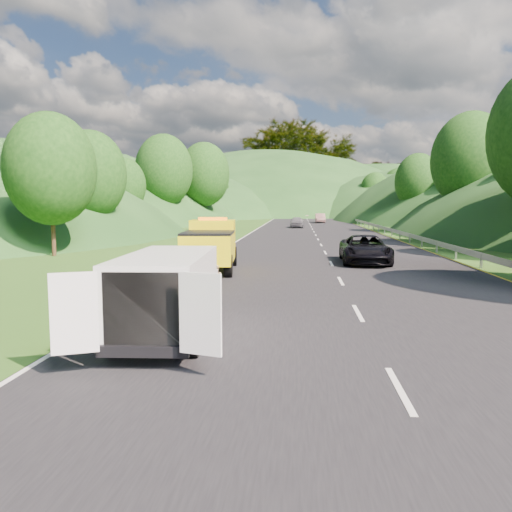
# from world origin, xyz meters

# --- Properties ---
(ground) EXTENTS (320.00, 320.00, 0.00)m
(ground) POSITION_xyz_m (0.00, 0.00, 0.00)
(ground) COLOR #38661E
(ground) RESTS_ON ground
(road_surface) EXTENTS (14.00, 200.00, 0.02)m
(road_surface) POSITION_xyz_m (3.00, 40.00, 0.01)
(road_surface) COLOR black
(road_surface) RESTS_ON ground
(guardrail) EXTENTS (0.06, 140.00, 1.52)m
(guardrail) POSITION_xyz_m (10.30, 52.50, 0.00)
(guardrail) COLOR gray
(guardrail) RESTS_ON ground
(tree_line_left) EXTENTS (14.00, 140.00, 14.00)m
(tree_line_left) POSITION_xyz_m (-19.00, 60.00, 0.00)
(tree_line_left) COLOR #2C5B1A
(tree_line_left) RESTS_ON ground
(tree_line_right) EXTENTS (14.00, 140.00, 14.00)m
(tree_line_right) POSITION_xyz_m (23.00, 60.00, 0.00)
(tree_line_right) COLOR #2C5B1A
(tree_line_right) RESTS_ON ground
(hills_backdrop) EXTENTS (201.00, 288.60, 44.00)m
(hills_backdrop) POSITION_xyz_m (6.50, 134.70, 0.00)
(hills_backdrop) COLOR #2D5B23
(hills_backdrop) RESTS_ON ground
(tow_truck) EXTENTS (2.61, 5.99, 2.51)m
(tow_truck) POSITION_xyz_m (-2.84, 6.69, 1.23)
(tow_truck) COLOR black
(tow_truck) RESTS_ON ground
(white_van) EXTENTS (3.10, 5.77, 2.01)m
(white_van) POSITION_xyz_m (-1.79, -4.95, 1.14)
(white_van) COLOR black
(white_van) RESTS_ON ground
(woman) EXTENTS (0.65, 0.69, 1.53)m
(woman) POSITION_xyz_m (-3.94, 0.03, 0.00)
(woman) COLOR white
(woman) RESTS_ON ground
(child) EXTENTS (0.61, 0.63, 1.02)m
(child) POSITION_xyz_m (-1.59, 0.68, 0.00)
(child) COLOR tan
(child) RESTS_ON ground
(worker) EXTENTS (1.16, 1.05, 1.56)m
(worker) POSITION_xyz_m (-1.52, -6.19, 0.00)
(worker) COLOR black
(worker) RESTS_ON ground
(suitcase) EXTENTS (0.36, 0.23, 0.55)m
(suitcase) POSITION_xyz_m (-4.48, -0.19, 0.28)
(suitcase) COLOR #62654C
(suitcase) RESTS_ON ground
(spare_tire) EXTENTS (0.73, 0.73, 0.20)m
(spare_tire) POSITION_xyz_m (-1.47, -5.36, 0.00)
(spare_tire) COLOR black
(spare_tire) RESTS_ON ground
(passing_suv) EXTENTS (2.59, 5.40, 1.48)m
(passing_suv) POSITION_xyz_m (4.79, 10.40, 0.00)
(passing_suv) COLOR black
(passing_suv) RESTS_ON ground
(dist_car_a) EXTENTS (1.71, 4.25, 1.45)m
(dist_car_a) POSITION_xyz_m (1.05, 49.84, 0.00)
(dist_car_a) COLOR #525257
(dist_car_a) RESTS_ON ground
(dist_car_b) EXTENTS (1.61, 4.62, 1.52)m
(dist_car_b) POSITION_xyz_m (4.85, 67.40, 0.00)
(dist_car_b) COLOR #7F5854
(dist_car_b) RESTS_ON ground
(dist_car_c) EXTENTS (1.80, 4.42, 1.28)m
(dist_car_c) POSITION_xyz_m (2.87, 92.23, 0.00)
(dist_car_c) COLOR #984C68
(dist_car_c) RESTS_ON ground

